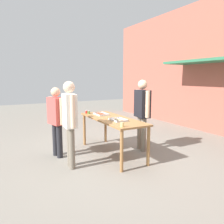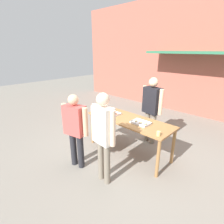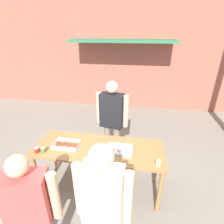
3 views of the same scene
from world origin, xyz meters
name	(u,v)px [view 3 (image 3 of 3)]	position (x,y,z in m)	size (l,w,h in m)	color
ground_plane	(100,187)	(0.00, 0.00, 0.00)	(24.00, 24.00, 0.00)	gray
building_facade_back	(124,44)	(0.00, 3.98, 2.26)	(12.00, 1.11, 4.50)	#A85647
serving_table	(99,153)	(0.00, 0.00, 0.80)	(2.17, 0.79, 0.91)	olive
food_tray_sausages	(67,145)	(-0.56, -0.03, 0.92)	(0.44, 0.29, 0.04)	silver
food_tray_buns	(120,150)	(0.36, -0.03, 0.92)	(0.42, 0.30, 0.05)	silver
condiment_jar_mustard	(37,150)	(-0.95, -0.28, 0.95)	(0.07, 0.07, 0.09)	#B22319
condiment_jar_ketchup	(43,150)	(-0.85, -0.26, 0.95)	(0.07, 0.07, 0.09)	#567A38
beer_cup	(158,163)	(0.95, -0.28, 0.95)	(0.07, 0.07, 0.09)	#DBC67A
person_server_behind_table	(112,117)	(0.09, 0.83, 1.09)	(0.67, 0.33, 1.83)	#756B5B
person_customer_holding_hotdog	(30,207)	(-0.47, -1.23, 0.98)	(0.65, 0.35, 1.66)	#232328
person_customer_with_cup	(103,204)	(0.32, -1.15, 1.09)	(0.59, 0.25, 1.81)	#756B5B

